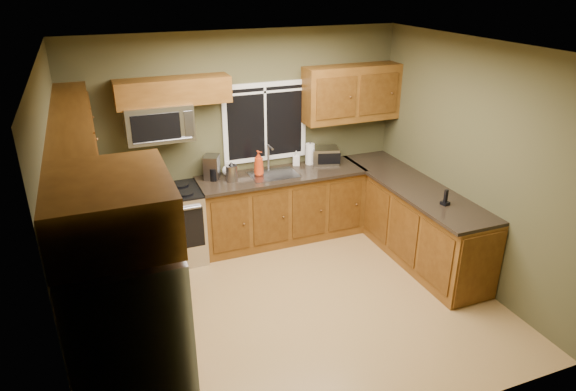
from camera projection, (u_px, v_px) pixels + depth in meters
floor at (296, 305)px, 5.56m from camera, size 4.20×4.20×0.00m
ceiling at (297, 49)px, 4.48m from camera, size 4.20×4.20×0.00m
back_wall at (243, 139)px, 6.55m from camera, size 4.20×0.00×4.20m
front_wall at (397, 288)px, 3.49m from camera, size 4.20×0.00×4.20m
left_wall at (66, 227)px, 4.32m from camera, size 0.00×3.60×3.60m
right_wall at (470, 164)px, 5.73m from camera, size 0.00×3.60×3.60m
window at (265, 122)px, 6.56m from camera, size 1.12×0.03×1.02m
base_cabinets_left at (113, 281)px, 5.18m from camera, size 0.60×2.65×0.90m
countertop_left at (110, 240)px, 5.00m from camera, size 0.65×2.65×0.04m
base_cabinets_back at (282, 207)px, 6.80m from camera, size 2.17×0.60×0.90m
countertop_back at (282, 175)px, 6.59m from camera, size 2.17×0.65×0.04m
base_cabinets_peninsula at (412, 220)px, 6.45m from camera, size 0.60×2.52×0.90m
countertop_peninsula at (413, 186)px, 6.26m from camera, size 0.65×2.50×0.04m
upper_cabinets_left at (76, 150)px, 4.57m from camera, size 0.33×2.65×0.72m
upper_cabinets_back_left at (173, 91)px, 5.84m from camera, size 1.30×0.33×0.30m
upper_cabinets_back_right at (352, 93)px, 6.70m from camera, size 1.30×0.33×0.72m
upper_cabinet_over_fridge at (111, 208)px, 3.06m from camera, size 0.72×0.90×0.38m
refrigerator at (134, 357)px, 3.51m from camera, size 0.74×0.90×1.80m
range at (171, 225)px, 6.27m from camera, size 0.76×0.69×0.94m
microwave at (159, 123)px, 5.88m from camera, size 0.76×0.41×0.42m
sink at (273, 173)px, 6.55m from camera, size 0.60×0.42×0.36m
toaster_oven at (325, 156)px, 6.88m from camera, size 0.42×0.36×0.22m
coffee_maker at (212, 168)px, 6.37m from camera, size 0.25×0.29×0.30m
kettle at (232, 172)px, 6.30m from camera, size 0.19×0.19×0.25m
paper_towel_roll at (310, 154)px, 6.86m from camera, size 0.13×0.13×0.31m
soap_bottle_a at (259, 163)px, 6.47m from camera, size 0.16×0.16×0.32m
soap_bottle_b at (296, 158)px, 6.83m from camera, size 0.11×0.12×0.20m
soap_bottle_c at (228, 168)px, 6.50m from camera, size 0.17×0.17×0.18m
cordless_phone at (445, 200)px, 5.69m from camera, size 0.10×0.10×0.18m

